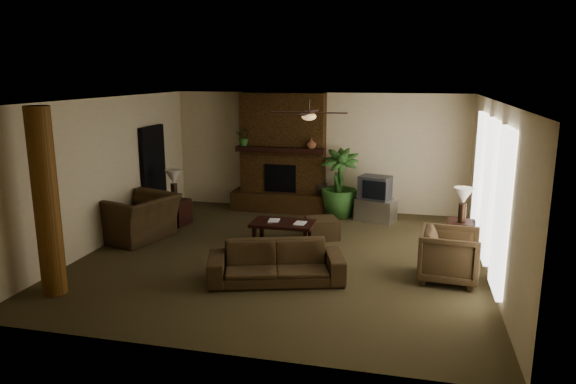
% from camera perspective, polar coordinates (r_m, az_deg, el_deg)
% --- Properties ---
extents(room_shell, '(7.00, 7.00, 7.00)m').
position_cam_1_polar(room_shell, '(9.26, -0.57, 1.28)').
color(room_shell, '#4A3F25').
rests_on(room_shell, ground).
extents(fireplace, '(2.40, 0.70, 2.80)m').
position_cam_1_polar(fireplace, '(12.57, -0.59, 3.20)').
color(fireplace, '#523315').
rests_on(fireplace, ground).
extents(windows, '(0.08, 3.65, 2.35)m').
position_cam_1_polar(windows, '(9.30, 20.86, 0.15)').
color(windows, white).
rests_on(windows, ground).
extents(log_column, '(0.36, 0.36, 2.80)m').
position_cam_1_polar(log_column, '(8.42, -24.69, -1.09)').
color(log_column, brown).
rests_on(log_column, ground).
extents(doorway, '(0.10, 1.00, 2.10)m').
position_cam_1_polar(doorway, '(12.21, -14.36, 2.01)').
color(doorway, black).
rests_on(doorway, ground).
extents(ceiling_fan, '(1.35, 1.35, 0.37)m').
position_cam_1_polar(ceiling_fan, '(9.31, 2.28, 8.35)').
color(ceiling_fan, '#322116').
rests_on(ceiling_fan, ceiling).
extents(sofa, '(2.22, 1.22, 0.83)m').
position_cam_1_polar(sofa, '(8.38, -1.31, -6.96)').
color(sofa, '#3F2F1B').
rests_on(sofa, ground).
extents(armchair_left, '(1.23, 1.55, 1.19)m').
position_cam_1_polar(armchair_left, '(10.83, -15.99, -1.91)').
color(armchair_left, '#3F2F1B').
rests_on(armchair_left, ground).
extents(armchair_right, '(0.91, 0.96, 0.92)m').
position_cam_1_polar(armchair_right, '(8.78, 17.10, -6.33)').
color(armchair_right, '#3F2F1B').
rests_on(armchair_right, ground).
extents(coffee_table, '(1.20, 0.70, 0.43)m').
position_cam_1_polar(coffee_table, '(10.21, -0.57, -3.58)').
color(coffee_table, black).
rests_on(coffee_table, ground).
extents(ottoman, '(0.79, 0.79, 0.40)m').
position_cam_1_polar(ottoman, '(10.62, 3.71, -3.92)').
color(ottoman, '#3F2F1B').
rests_on(ottoman, ground).
extents(tv_stand, '(0.96, 0.74, 0.50)m').
position_cam_1_polar(tv_stand, '(11.97, 9.47, -1.90)').
color(tv_stand, silver).
rests_on(tv_stand, ground).
extents(tv, '(0.76, 0.68, 0.52)m').
position_cam_1_polar(tv, '(11.82, 9.39, 0.46)').
color(tv, '#353538').
rests_on(tv, tv_stand).
extents(floor_vase, '(0.34, 0.34, 0.77)m').
position_cam_1_polar(floor_vase, '(12.46, 3.48, -0.31)').
color(floor_vase, black).
rests_on(floor_vase, ground).
extents(floor_plant, '(0.91, 1.58, 0.87)m').
position_cam_1_polar(floor_plant, '(12.19, 5.51, -0.62)').
color(floor_plant, '#315D25').
rests_on(floor_plant, ground).
extents(side_table_left, '(0.59, 0.59, 0.55)m').
position_cam_1_polar(side_table_left, '(11.77, -12.01, -2.14)').
color(side_table_left, black).
rests_on(side_table_left, ground).
extents(lamp_left, '(0.45, 0.45, 0.65)m').
position_cam_1_polar(lamp_left, '(11.67, -12.29, 1.38)').
color(lamp_left, '#322116').
rests_on(lamp_left, side_table_left).
extents(side_table_right, '(0.57, 0.57, 0.55)m').
position_cam_1_polar(side_table_right, '(10.39, 18.14, -4.50)').
color(side_table_right, black).
rests_on(side_table_right, ground).
extents(lamp_right, '(0.44, 0.44, 0.65)m').
position_cam_1_polar(lamp_right, '(10.17, 18.44, -0.65)').
color(lamp_right, '#322116').
rests_on(lamp_right, side_table_right).
extents(mantel_plant, '(0.48, 0.51, 0.33)m').
position_cam_1_polar(mantel_plant, '(12.51, -4.78, 5.74)').
color(mantel_plant, '#315D25').
rests_on(mantel_plant, fireplace).
extents(mantel_vase, '(0.23, 0.24, 0.22)m').
position_cam_1_polar(mantel_vase, '(12.04, 2.56, 5.24)').
color(mantel_vase, brown).
rests_on(mantel_vase, fireplace).
extents(book_a, '(0.22, 0.05, 0.29)m').
position_cam_1_polar(book_a, '(10.21, -2.15, -2.40)').
color(book_a, '#999999').
rests_on(book_a, coffee_table).
extents(book_b, '(0.21, 0.04, 0.29)m').
position_cam_1_polar(book_b, '(10.06, 0.74, -2.63)').
color(book_b, '#999999').
rests_on(book_b, coffee_table).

